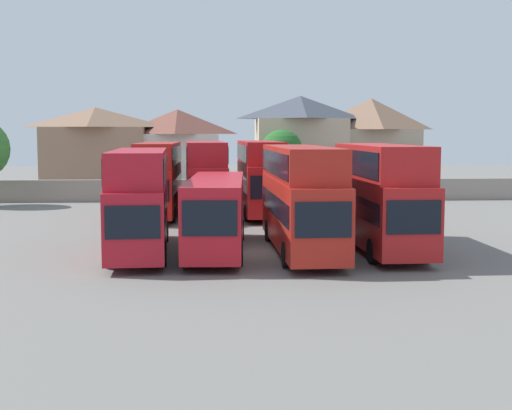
{
  "coord_description": "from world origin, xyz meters",
  "views": [
    {
      "loc": [
        -2.11,
        -33.28,
        5.67
      ],
      "look_at": [
        0.0,
        3.0,
        1.93
      ],
      "focal_mm": 49.97,
      "sensor_mm": 36.0,
      "label": 1
    }
  ],
  "objects_px": {
    "bus_4": "(380,191)",
    "house_terrace_left": "(96,150)",
    "house_terrace_right": "(300,144)",
    "bus_2": "(216,210)",
    "bus_3": "(301,193)",
    "house_terrace_far_right": "(371,144)",
    "bus_6": "(205,174)",
    "bus_7": "(260,174)",
    "bus_5": "(159,175)",
    "bus_1": "(140,195)",
    "bus_8": "(329,186)",
    "house_terrace_centre": "(178,150)",
    "tree_behind_wall": "(282,151)"
  },
  "relations": [
    {
      "from": "bus_4",
      "to": "house_terrace_centre",
      "type": "bearing_deg",
      "value": -162.71
    },
    {
      "from": "bus_6",
      "to": "bus_8",
      "type": "distance_m",
      "value": 8.51
    },
    {
      "from": "bus_7",
      "to": "bus_8",
      "type": "height_order",
      "value": "bus_7"
    },
    {
      "from": "bus_3",
      "to": "bus_5",
      "type": "relative_size",
      "value": 1.05
    },
    {
      "from": "house_terrace_centre",
      "to": "bus_4",
      "type": "bearing_deg",
      "value": -71.77
    },
    {
      "from": "tree_behind_wall",
      "to": "house_terrace_right",
      "type": "bearing_deg",
      "value": 67.68
    },
    {
      "from": "house_terrace_left",
      "to": "house_terrace_far_right",
      "type": "bearing_deg",
      "value": 1.28
    },
    {
      "from": "bus_1",
      "to": "house_terrace_right",
      "type": "relative_size",
      "value": 1.24
    },
    {
      "from": "bus_1",
      "to": "house_terrace_centre",
      "type": "distance_m",
      "value": 34.65
    },
    {
      "from": "house_terrace_left",
      "to": "tree_behind_wall",
      "type": "xyz_separation_m",
      "value": [
        16.74,
        -6.15,
        -0.02
      ]
    },
    {
      "from": "bus_1",
      "to": "bus_7",
      "type": "distance_m",
      "value": 16.56
    },
    {
      "from": "bus_6",
      "to": "house_terrace_centre",
      "type": "distance_m",
      "value": 19.62
    },
    {
      "from": "house_terrace_centre",
      "to": "bus_6",
      "type": "bearing_deg",
      "value": -81.64
    },
    {
      "from": "bus_2",
      "to": "bus_3",
      "type": "xyz_separation_m",
      "value": [
        3.97,
        -0.36,
        0.82
      ]
    },
    {
      "from": "bus_4",
      "to": "house_terrace_left",
      "type": "relative_size",
      "value": 1.11
    },
    {
      "from": "house_terrace_right",
      "to": "bus_8",
      "type": "bearing_deg",
      "value": -90.57
    },
    {
      "from": "bus_4",
      "to": "bus_7",
      "type": "bearing_deg",
      "value": -163.3
    },
    {
      "from": "bus_6",
      "to": "house_terrace_centre",
      "type": "relative_size",
      "value": 1.33
    },
    {
      "from": "bus_6",
      "to": "bus_4",
      "type": "bearing_deg",
      "value": 26.84
    },
    {
      "from": "bus_2",
      "to": "house_terrace_far_right",
      "type": "distance_m",
      "value": 37.32
    },
    {
      "from": "house_terrace_left",
      "to": "bus_6",
      "type": "bearing_deg",
      "value": -60.65
    },
    {
      "from": "bus_7",
      "to": "house_terrace_right",
      "type": "distance_m",
      "value": 18.62
    },
    {
      "from": "house_terrace_left",
      "to": "bus_5",
      "type": "bearing_deg",
      "value": -68.96
    },
    {
      "from": "bus_7",
      "to": "house_terrace_left",
      "type": "xyz_separation_m",
      "value": [
        -14.1,
        18.52,
        1.21
      ]
    },
    {
      "from": "bus_2",
      "to": "bus_4",
      "type": "xyz_separation_m",
      "value": [
        7.83,
        -0.02,
        0.85
      ]
    },
    {
      "from": "bus_6",
      "to": "house_terrace_left",
      "type": "xyz_separation_m",
      "value": [
        -10.37,
        18.45,
        1.22
      ]
    },
    {
      "from": "bus_6",
      "to": "bus_5",
      "type": "bearing_deg",
      "value": -85.7
    },
    {
      "from": "house_terrace_far_right",
      "to": "bus_5",
      "type": "bearing_deg",
      "value": -133.93
    },
    {
      "from": "house_terrace_right",
      "to": "bus_3",
      "type": "bearing_deg",
      "value": -96.81
    },
    {
      "from": "bus_6",
      "to": "bus_7",
      "type": "distance_m",
      "value": 3.73
    },
    {
      "from": "bus_3",
      "to": "house_terrace_far_right",
      "type": "height_order",
      "value": "house_terrace_far_right"
    },
    {
      "from": "bus_6",
      "to": "house_terrace_far_right",
      "type": "relative_size",
      "value": 1.21
    },
    {
      "from": "bus_4",
      "to": "house_terrace_left",
      "type": "bearing_deg",
      "value": -151.58
    },
    {
      "from": "house_terrace_right",
      "to": "house_terrace_left",
      "type": "bearing_deg",
      "value": 178.08
    },
    {
      "from": "bus_2",
      "to": "house_terrace_left",
      "type": "height_order",
      "value": "house_terrace_left"
    },
    {
      "from": "bus_1",
      "to": "bus_8",
      "type": "distance_m",
      "value": 18.69
    },
    {
      "from": "tree_behind_wall",
      "to": "bus_2",
      "type": "bearing_deg",
      "value": -101.7
    },
    {
      "from": "bus_3",
      "to": "house_terrace_far_right",
      "type": "distance_m",
      "value": 36.22
    },
    {
      "from": "bus_4",
      "to": "bus_1",
      "type": "bearing_deg",
      "value": -90.34
    },
    {
      "from": "bus_1",
      "to": "tree_behind_wall",
      "type": "relative_size",
      "value": 1.9
    },
    {
      "from": "bus_2",
      "to": "bus_4",
      "type": "relative_size",
      "value": 1.08
    },
    {
      "from": "bus_4",
      "to": "house_terrace_centre",
      "type": "height_order",
      "value": "house_terrace_centre"
    },
    {
      "from": "house_terrace_right",
      "to": "bus_2",
      "type": "bearing_deg",
      "value": -103.56
    },
    {
      "from": "bus_1",
      "to": "bus_8",
      "type": "relative_size",
      "value": 1.0
    },
    {
      "from": "bus_5",
      "to": "bus_8",
      "type": "relative_size",
      "value": 1.02
    },
    {
      "from": "bus_1",
      "to": "bus_2",
      "type": "relative_size",
      "value": 0.96
    },
    {
      "from": "bus_4",
      "to": "bus_5",
      "type": "height_order",
      "value": "bus_4"
    },
    {
      "from": "bus_3",
      "to": "house_terrace_centre",
      "type": "relative_size",
      "value": 1.47
    },
    {
      "from": "bus_7",
      "to": "house_terrace_left",
      "type": "relative_size",
      "value": 1.18
    },
    {
      "from": "bus_8",
      "to": "house_terrace_right",
      "type": "distance_m",
      "value": 18.4
    }
  ]
}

